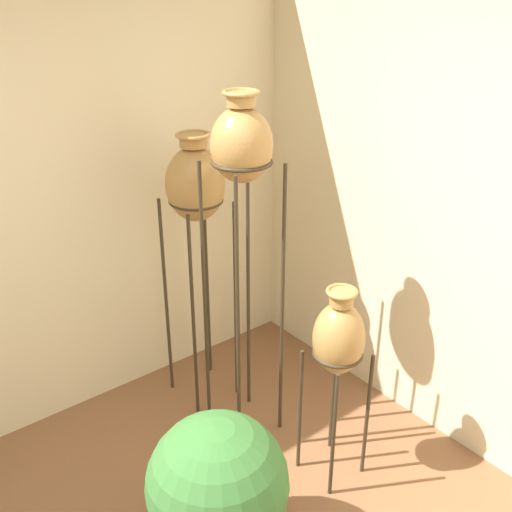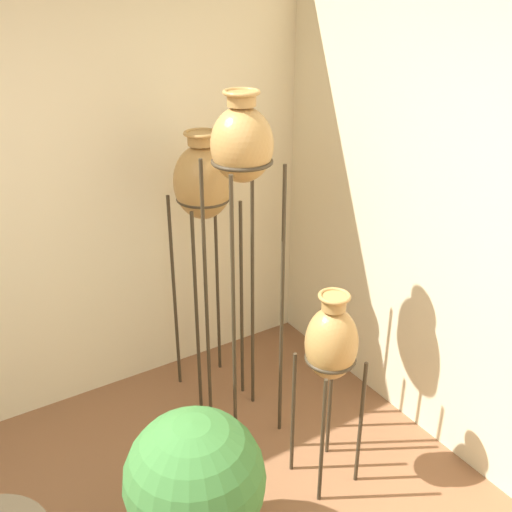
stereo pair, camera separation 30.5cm
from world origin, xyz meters
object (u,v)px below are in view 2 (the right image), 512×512
at_px(vase_stand_medium, 203,186).
at_px(potted_plant, 195,484).
at_px(vase_stand_short, 331,345).
at_px(vase_stand_tall, 242,155).

distance_m(vase_stand_medium, potted_plant, 1.54).
bearing_deg(vase_stand_short, potted_plant, -173.53).
distance_m(vase_stand_short, potted_plant, 0.87).
height_order(vase_stand_tall, vase_stand_medium, vase_stand_tall).
relative_size(vase_stand_short, potted_plant, 1.41).
bearing_deg(vase_stand_tall, vase_stand_medium, 90.45).
relative_size(vase_stand_tall, vase_stand_short, 1.77).
xyz_separation_m(vase_stand_medium, potted_plant, (-0.63, -1.07, -0.91)).
distance_m(vase_stand_tall, vase_stand_short, 1.00).
xyz_separation_m(vase_stand_medium, vase_stand_short, (0.15, -0.98, -0.54)).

